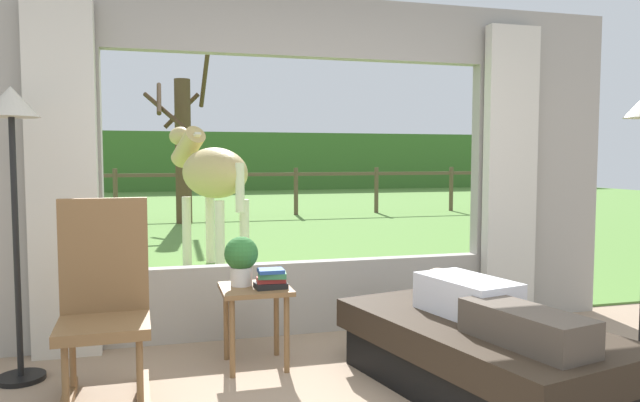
{
  "coord_description": "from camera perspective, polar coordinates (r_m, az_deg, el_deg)",
  "views": [
    {
      "loc": [
        -1.06,
        -2.13,
        1.35
      ],
      "look_at": [
        0.0,
        1.8,
        1.05
      ],
      "focal_mm": 33.28,
      "sensor_mm": 36.0,
      "label": 1
    }
  ],
  "objects": [
    {
      "name": "reclining_person",
      "position": [
        3.49,
        15.53,
        -9.66
      ],
      "size": [
        0.47,
        1.43,
        0.22
      ],
      "rotation": [
        0.0,
        0.0,
        0.23
      ],
      "color": "silver",
      "rests_on": "recliner_sofa"
    },
    {
      "name": "pasture_tree",
      "position": [
        12.34,
        -13.08,
        5.22
      ],
      "size": [
        1.32,
        1.36,
        3.47
      ],
      "color": "#4C3823",
      "rests_on": "outdoor_pasture_lawn"
    },
    {
      "name": "distant_hill_ridge",
      "position": [
        25.16,
        -12.73,
        3.72
      ],
      "size": [
        36.0,
        2.0,
        2.4
      ],
      "primitive_type": "cube",
      "color": "#3F6F2C",
      "rests_on": "ground_plane"
    },
    {
      "name": "curtain_panel_right",
      "position": [
        5.07,
        17.8,
        2.31
      ],
      "size": [
        0.44,
        0.1,
        2.4
      ],
      "primitive_type": "cube",
      "color": "beige",
      "rests_on": "ground_plane"
    },
    {
      "name": "book_stack",
      "position": [
        3.81,
        -4.72,
        -7.48
      ],
      "size": [
        0.21,
        0.16,
        0.12
      ],
      "color": "black",
      "rests_on": "side_table"
    },
    {
      "name": "pasture_fence_line",
      "position": [
        13.54,
        -10.61,
        1.54
      ],
      "size": [
        16.1,
        0.1,
        1.1
      ],
      "color": "brown",
      "rests_on": "outdoor_pasture_lawn"
    },
    {
      "name": "curtain_panel_left",
      "position": [
        4.3,
        -23.51,
        1.87
      ],
      "size": [
        0.44,
        0.1,
        2.4
      ],
      "primitive_type": "cube",
      "color": "beige",
      "rests_on": "ground_plane"
    },
    {
      "name": "back_wall_with_window",
      "position": [
        4.52,
        -1.52,
        2.93
      ],
      "size": [
        5.2,
        0.12,
        2.55
      ],
      "color": "#9E998E",
      "rests_on": "ground_plane"
    },
    {
      "name": "horse",
      "position": [
        7.21,
        -10.48,
        2.57
      ],
      "size": [
        1.05,
        1.79,
        1.73
      ],
      "rotation": [
        0.0,
        0.0,
        0.4
      ],
      "color": "tan",
      "rests_on": "outdoor_pasture_lawn"
    },
    {
      "name": "side_table",
      "position": [
        3.89,
        -6.24,
        -9.54
      ],
      "size": [
        0.44,
        0.44,
        0.52
      ],
      "color": "brown",
      "rests_on": "ground_plane"
    },
    {
      "name": "potted_plant",
      "position": [
        3.88,
        -7.58,
        -5.41
      ],
      "size": [
        0.22,
        0.22,
        0.32
      ],
      "color": "silver",
      "rests_on": "side_table"
    },
    {
      "name": "rocking_chair",
      "position": [
        3.54,
        -20.02,
        -9.16
      ],
      "size": [
        0.5,
        0.7,
        1.12
      ],
      "rotation": [
        0.0,
        0.0,
        0.04
      ],
      "color": "brown",
      "rests_on": "ground_plane"
    },
    {
      "name": "outdoor_pasture_lawn",
      "position": [
        15.39,
        -11.11,
        -0.9
      ],
      "size": [
        36.0,
        21.68,
        0.02
      ],
      "primitive_type": "cube",
      "color": "#568438",
      "rests_on": "ground_plane"
    },
    {
      "name": "recliner_sofa",
      "position": [
        3.61,
        15.02,
        -14.17
      ],
      "size": [
        1.26,
        1.86,
        0.42
      ],
      "rotation": [
        0.0,
        0.0,
        0.23
      ],
      "color": "black",
      "rests_on": "ground_plane"
    },
    {
      "name": "floor_lamp_left",
      "position": [
        3.95,
        -27.47,
        4.85
      ],
      "size": [
        0.32,
        0.32,
        1.77
      ],
      "color": "black",
      "rests_on": "ground_plane"
    }
  ]
}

